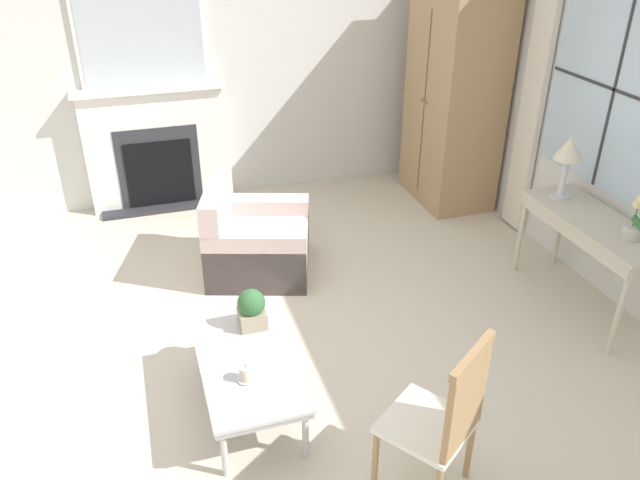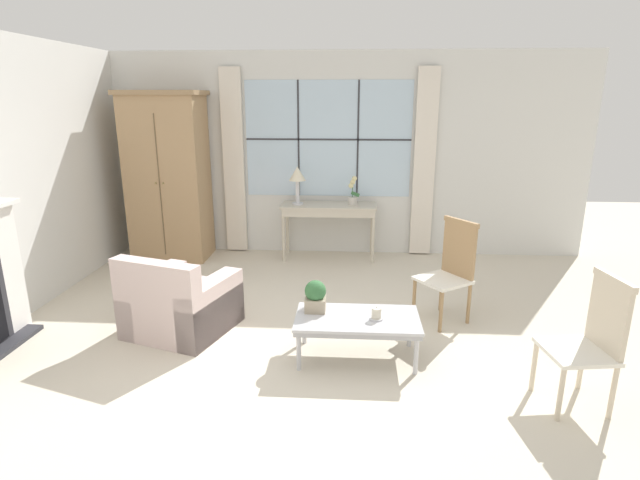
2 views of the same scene
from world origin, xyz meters
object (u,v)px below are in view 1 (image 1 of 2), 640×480
at_px(table_lamp, 569,153).
at_px(potted_orchid, 635,220).
at_px(armoire, 455,95).
at_px(console_table, 595,230).
at_px(side_chair_wooden, 446,415).
at_px(coffee_table, 247,368).
at_px(potted_plant_small, 252,308).
at_px(pillar_candle, 246,374).
at_px(armchair_upholstered, 255,243).
at_px(fireplace, 155,137).

bearing_deg(table_lamp, potted_orchid, 3.63).
bearing_deg(armoire, console_table, 2.13).
distance_m(side_chair_wooden, coffee_table, 1.30).
height_order(side_chair_wooden, potted_plant_small, side_chair_wooden).
distance_m(side_chair_wooden, pillar_candle, 1.20).
relative_size(table_lamp, pillar_candle, 4.60).
relative_size(console_table, side_chair_wooden, 1.26).
bearing_deg(side_chair_wooden, armoire, 152.15).
bearing_deg(armchair_upholstered, fireplace, -157.42).
bearing_deg(table_lamp, armchair_upholstered, -110.49).
relative_size(armchair_upholstered, potted_plant_small, 3.92).
distance_m(potted_orchid, pillar_candle, 2.91).
distance_m(coffee_table, pillar_candle, 0.19).
height_order(fireplace, console_table, fireplace).
xyz_separation_m(armchair_upholstered, coffee_table, (1.69, -0.41, 0.07)).
relative_size(coffee_table, pillar_candle, 9.31).
bearing_deg(pillar_candle, fireplace, -176.20).
bearing_deg(table_lamp, coffee_table, -73.78).
relative_size(table_lamp, potted_plant_small, 1.89).
distance_m(armoire, table_lamp, 1.77).
bearing_deg(fireplace, potted_orchid, 43.47).
height_order(console_table, coffee_table, console_table).
xyz_separation_m(table_lamp, potted_plant_small, (0.44, -2.67, -0.64)).
bearing_deg(armchair_upholstered, potted_orchid, 55.89).
height_order(coffee_table, pillar_candle, pillar_candle).
bearing_deg(armoire, potted_plant_small, -49.74).
bearing_deg(potted_plant_small, fireplace, -172.70).
distance_m(console_table, side_chair_wooden, 2.35).
bearing_deg(fireplace, table_lamp, 50.50).
bearing_deg(armchair_upholstered, side_chair_wooden, 9.86).
relative_size(table_lamp, potted_orchid, 1.33).
bearing_deg(console_table, coffee_table, -82.29).
xyz_separation_m(fireplace, potted_plant_small, (2.95, 0.38, -0.24)).
distance_m(armoire, potted_plant_small, 3.48).
xyz_separation_m(console_table, potted_orchid, (0.32, 0.02, 0.24)).
height_order(side_chair_wooden, pillar_candle, side_chair_wooden).
distance_m(table_lamp, armchair_upholstered, 2.68).
bearing_deg(potted_orchid, pillar_candle, -85.67).
bearing_deg(armoire, fireplace, -103.90).
height_order(armoire, console_table, armoire).
distance_m(armoire, potted_orchid, 2.53).
xyz_separation_m(potted_orchid, side_chair_wooden, (0.99, -1.96, -0.35)).
relative_size(armchair_upholstered, side_chair_wooden, 1.05).
bearing_deg(table_lamp, pillar_candle, -71.01).
bearing_deg(coffee_table, table_lamp, 106.22).
distance_m(table_lamp, potted_plant_small, 2.78).
xyz_separation_m(armchair_upholstered, pillar_candle, (1.85, -0.44, 0.16)).
bearing_deg(fireplace, side_chair_wooden, 14.90).
xyz_separation_m(table_lamp, armchair_upholstered, (-0.89, -2.37, -0.89)).
relative_size(side_chair_wooden, potted_plant_small, 3.72).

